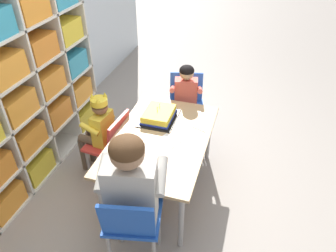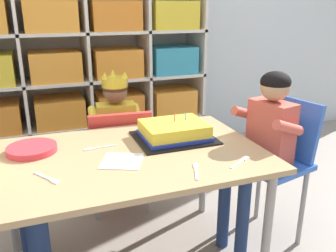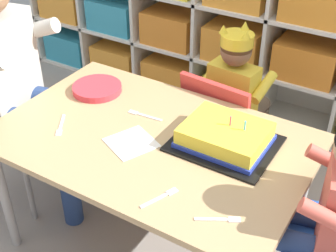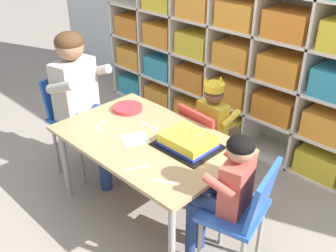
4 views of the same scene
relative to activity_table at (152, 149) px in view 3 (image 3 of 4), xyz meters
name	(u,v)px [view 3 (image 3 of 4)]	position (x,y,z in m)	size (l,w,h in m)	color
ground	(154,243)	(0.00, 0.00, -0.51)	(16.00, 16.00, 0.00)	gray
activity_table	(152,149)	(0.00, 0.00, 0.00)	(1.12, 0.72, 0.56)	tan
classroom_chair_blue	(223,124)	(0.07, 0.48, -0.14)	(0.38, 0.34, 0.62)	red
child_with_crown	(237,88)	(0.08, 0.58, -0.01)	(0.31, 0.31, 0.81)	yellow
classroom_chair_adult_side	(0,107)	(-0.75, -0.05, -0.04)	(0.40, 0.40, 0.75)	#1E4CA8
adult_helper_seated	(14,68)	(-0.63, -0.03, 0.17)	(0.46, 0.45, 1.08)	#B2ADA3
guest_at_table_side	(322,209)	(0.63, -0.04, 0.05)	(0.33, 0.33, 0.86)	#D15647
birthday_cake_on_tray	(225,137)	(0.24, 0.10, 0.08)	(0.35, 0.29, 0.11)	black
paper_plate_stack	(97,88)	(-0.37, 0.16, 0.07)	(0.20, 0.20, 0.03)	#DB333D
paper_napkin_square	(131,143)	(-0.04, -0.07, 0.05)	(0.15, 0.15, 0.00)	white
fork_near_cake_tray	(61,126)	(-0.32, -0.12, 0.05)	(0.09, 0.12, 0.00)	white
fork_near_child_seat	(143,115)	(-0.11, 0.10, 0.05)	(0.14, 0.02, 0.00)	white
fork_by_napkin	(221,219)	(0.39, -0.24, 0.05)	(0.12, 0.08, 0.00)	white
fork_at_table_front_edge	(162,197)	(0.20, -0.24, 0.05)	(0.06, 0.13, 0.00)	white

